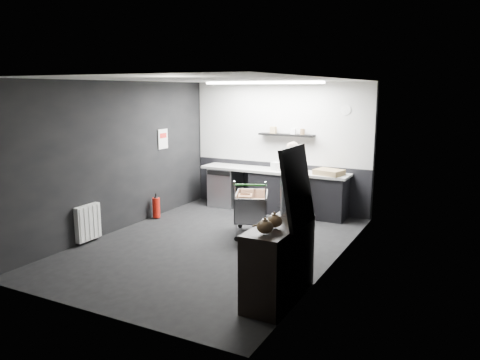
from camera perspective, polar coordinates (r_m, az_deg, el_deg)
The scene contains 22 objects.
floor at distance 7.90m, azimuth -3.09°, elevation -7.83°, with size 5.50×5.50×0.00m, color black.
ceiling at distance 7.48m, azimuth -3.30°, elevation 12.14°, with size 5.50×5.50×0.00m, color white.
wall_back at distance 10.01m, azimuth 4.87°, elevation 4.09°, with size 5.50×5.50×0.00m, color black.
wall_front at distance 5.44m, azimuth -18.13°, elevation -2.30°, with size 5.50×5.50×0.00m, color black.
wall_left at distance 8.75m, azimuth -14.54°, elevation 2.78°, with size 5.50×5.50×0.00m, color black.
wall_right at distance 6.79m, azimuth 11.50°, elevation 0.60°, with size 5.50×5.50×0.00m, color black.
kitchen_wall_panel at distance 9.95m, azimuth 4.87°, elevation 6.94°, with size 3.95×0.02×1.70m, color beige.
dado_panel at distance 10.13m, azimuth 4.75°, elevation -0.70°, with size 3.95×0.02×1.00m, color black.
floating_shelf at distance 9.79m, azimuth 5.68°, elevation 5.51°, with size 1.20×0.22×0.04m, color black.
wall_clock at distance 9.47m, azimuth 12.80°, elevation 8.32°, with size 0.20×0.20×0.03m, color silver.
poster at distance 9.72m, azimuth -9.38°, elevation 4.96°, with size 0.02×0.30×0.40m, color white.
poster_red_band at distance 9.71m, azimuth -9.37°, elevation 5.37°, with size 0.01×0.22×0.10m, color red.
radiator at distance 8.28m, azimuth -18.06°, elevation -4.95°, with size 0.10×0.50×0.60m, color silver.
ceiling_strip at distance 9.12m, azimuth 2.78°, elevation 11.75°, with size 2.40×0.20×0.04m, color white.
prep_counter at distance 9.81m, azimuth 4.77°, elevation -1.34°, with size 3.20×0.61×0.90m.
person at distance 9.16m, azimuth 6.46°, elevation -0.18°, with size 0.57×0.37×1.57m, color #B9A893.
shopping_cart at distance 8.27m, azimuth 1.40°, elevation -3.46°, with size 0.88×1.13×1.02m.
sideboard at distance 5.80m, azimuth 5.01°, elevation -8.69°, with size 0.54×1.27×1.90m.
fire_extinguisher at distance 9.50m, azimuth -10.17°, elevation -3.24°, with size 0.15×0.15×0.49m.
cardboard_box at distance 9.32m, azimuth 10.79°, elevation 0.94°, with size 0.52×0.40×0.10m, color #93794E.
pink_tub at distance 9.66m, azimuth 5.53°, elevation 1.80°, with size 0.22×0.22×0.22m, color #F5D4D5.
white_container at distance 9.69m, azimuth 4.43°, elevation 1.68°, with size 0.19×0.15×0.17m, color silver.
Camera 1 is at (3.82, -6.43, 2.55)m, focal length 35.00 mm.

